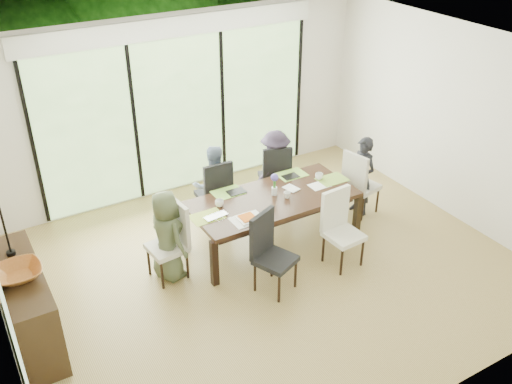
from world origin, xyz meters
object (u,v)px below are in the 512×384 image
chair_near_right (344,230)px  person_right_end (362,176)px  cup_c (319,176)px  chair_far_right (274,173)px  person_far_right (275,168)px  cup_b (287,195)px  laptop (218,218)px  person_left_end (167,236)px  chair_near_left (276,255)px  sideboard (26,305)px  chair_far_left (213,190)px  vase (274,191)px  cup_a (219,203)px  chair_right_end (362,181)px  bowl (19,273)px  table_top (273,199)px  chair_left_end (166,242)px  person_far_left (213,185)px

chair_near_right → person_right_end: (0.98, 0.87, 0.09)m
cup_c → chair_far_right: bearing=108.4°
person_far_right → cup_b: bearing=53.8°
laptop → person_left_end: bearing=163.9°
cup_b → chair_near_left: bearing=-130.2°
chair_near_left → sideboard: (-2.66, 0.63, -0.07)m
person_far_right → sideboard: size_ratio=0.76×
person_left_end → person_right_end: 2.96m
chair_far_left → chair_near_right: bearing=120.8°
vase → cup_a: size_ratio=0.97×
chair_right_end → bowl: bearing=82.2°
cup_c → bowl: 3.99m
chair_far_left → vase: 0.97m
chair_near_right → cup_a: bearing=135.6°
person_left_end → cup_b: size_ratio=12.90×
table_top → chair_left_end: (-1.50, 0.00, -0.15)m
person_left_end → vase: 1.54m
person_far_right → chair_left_end: bearing=9.1°
person_left_end → cup_a: (0.78, 0.15, 0.14)m
person_far_left → cup_a: 0.74m
chair_far_right → sideboard: chair_far_right is taller
person_left_end → laptop: (0.63, -0.10, 0.11)m
chair_right_end → vase: 1.47m
person_right_end → vase: 1.44m
cup_a → cup_b: (0.85, -0.25, -0.00)m
person_left_end → chair_near_right: bearing=-126.4°
chair_right_end → person_left_end: 2.98m
chair_far_right → chair_near_right: size_ratio=1.00×
chair_left_end → person_left_end: size_ratio=0.85×
cup_a → chair_near_left: bearing=-78.9°
bowl → person_far_right: bearing=17.4°
bowl → chair_near_right: bearing=-8.3°
person_left_end → sideboard: size_ratio=0.76×
cup_a → cup_c: 1.50m
chair_near_right → bowl: (-3.66, 0.53, 0.42)m
chair_far_right → cup_c: (0.25, -0.75, 0.23)m
chair_far_left → vase: (0.50, -0.80, 0.24)m
person_right_end → person_far_left: size_ratio=1.00×
person_left_end → cup_b: person_left_end is taller
sideboard → person_far_right: bearing=16.0°
chair_far_left → cup_a: chair_far_left is taller
chair_near_left → vase: bearing=35.9°
chair_near_left → person_far_left: person_far_left is taller
chair_right_end → sideboard: bearing=80.9°
chair_right_end → person_right_end: bearing=78.0°
cup_b → cup_a: bearing=163.6°
cup_a → sideboard: size_ratio=0.07×
person_far_right → cup_a: (-1.25, -0.68, 0.14)m
chair_right_end → person_far_left: bearing=55.0°
chair_left_end → chair_right_end: 3.00m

